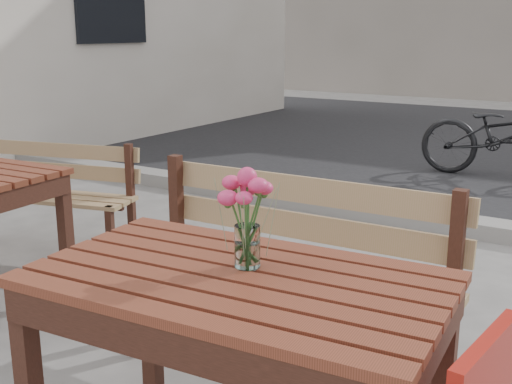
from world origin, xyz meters
TOP-DOWN VIEW (x-y plane):
  - main_table at (0.04, -0.19)m, footprint 1.29×0.81m
  - main_bench at (-0.21, 0.61)m, footprint 1.48×0.48m
  - main_vase at (0.03, -0.11)m, footprint 0.17×0.17m
  - second_bench at (-2.37, 1.16)m, footprint 1.29×0.67m
  - bicycle at (-0.19, 5.04)m, footprint 1.73×0.65m

SIDE VIEW (x-z plane):
  - bicycle at x=-0.19m, z-range 0.00..0.90m
  - second_bench at x=-2.37m, z-range 0.08..0.85m
  - main_bench at x=-0.21m, z-range 0.10..1.01m
  - main_table at x=0.04m, z-range 0.26..1.02m
  - main_vase at x=0.03m, z-range 0.80..1.12m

